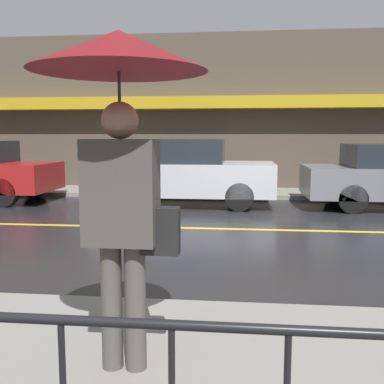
{
  "coord_description": "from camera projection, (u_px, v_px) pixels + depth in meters",
  "views": [
    {
      "loc": [
        -0.16,
        -7.83,
        1.64
      ],
      "look_at": [
        -0.65,
        -3.36,
        1.08
      ],
      "focal_mm": 42.0,
      "sensor_mm": 36.0,
      "label": 1
    }
  ],
  "objects": [
    {
      "name": "ground_plane",
      "position": [
        249.0,
        229.0,
        7.91
      ],
      "size": [
        80.0,
        80.0,
        0.0
      ],
      "primitive_type": "plane",
      "color": "black"
    },
    {
      "name": "sidewalk_far",
      "position": [
        246.0,
        193.0,
        12.57
      ],
      "size": [
        28.0,
        1.83,
        0.11
      ],
      "color": "gray",
      "rests_on": "ground_plane"
    },
    {
      "name": "lane_marking",
      "position": [
        249.0,
        229.0,
        7.91
      ],
      "size": [
        25.2,
        0.12,
        0.01
      ],
      "color": "gold",
      "rests_on": "ground_plane"
    },
    {
      "name": "building_storefront",
      "position": [
        247.0,
        112.0,
        13.3
      ],
      "size": [
        28.0,
        0.85,
        4.64
      ],
      "color": "#4C4238",
      "rests_on": "ground_plane"
    },
    {
      "name": "pedestrian",
      "position": [
        120.0,
        104.0,
        2.77
      ],
      "size": [
        1.1,
        1.1,
        2.17
      ],
      "color": "#4C4742",
      "rests_on": "sidewalk_near"
    },
    {
      "name": "car_silver",
      "position": [
        183.0,
        172.0,
        10.69
      ],
      "size": [
        4.22,
        1.78,
        1.56
      ],
      "color": "#B2B5BA",
      "rests_on": "ground_plane"
    }
  ]
}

